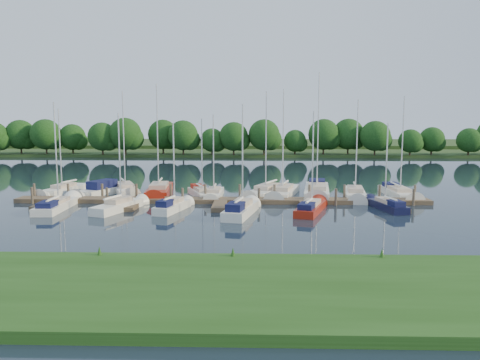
{
  "coord_description": "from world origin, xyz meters",
  "views": [
    {
      "loc": [
        3.02,
        -36.64,
        8.05
      ],
      "look_at": [
        1.79,
        8.0,
        2.2
      ],
      "focal_mm": 35.0,
      "sensor_mm": 36.0,
      "label": 1
    }
  ],
  "objects_px": {
    "sailboat_n_0": "(64,191)",
    "sailboat_n_5": "(214,195)",
    "sailboat_s_2": "(173,207)",
    "dock": "(221,202)",
    "motorboat": "(101,191)"
  },
  "relations": [
    {
      "from": "dock",
      "to": "sailboat_n_0",
      "type": "xyz_separation_m",
      "value": [
        -17.58,
        5.79,
        0.07
      ]
    },
    {
      "from": "sailboat_n_0",
      "to": "sailboat_n_5",
      "type": "xyz_separation_m",
      "value": [
        16.6,
        -2.23,
        -0.0
      ]
    },
    {
      "from": "sailboat_n_0",
      "to": "sailboat_s_2",
      "type": "height_order",
      "value": "sailboat_n_0"
    },
    {
      "from": "dock",
      "to": "motorboat",
      "type": "xyz_separation_m",
      "value": [
        -13.22,
        4.94,
        0.18
      ]
    },
    {
      "from": "sailboat_n_0",
      "to": "sailboat_s_2",
      "type": "xyz_separation_m",
      "value": [
        13.56,
        -9.39,
        0.06
      ]
    },
    {
      "from": "sailboat_n_0",
      "to": "sailboat_n_5",
      "type": "height_order",
      "value": "sailboat_n_0"
    },
    {
      "from": "sailboat_n_0",
      "to": "sailboat_n_5",
      "type": "relative_size",
      "value": 1.08
    },
    {
      "from": "dock",
      "to": "sailboat_n_0",
      "type": "bearing_deg",
      "value": 161.76
    },
    {
      "from": "dock",
      "to": "sailboat_s_2",
      "type": "height_order",
      "value": "sailboat_s_2"
    },
    {
      "from": "motorboat",
      "to": "dock",
      "type": "bearing_deg",
      "value": -176.87
    },
    {
      "from": "dock",
      "to": "motorboat",
      "type": "distance_m",
      "value": 14.12
    },
    {
      "from": "sailboat_n_0",
      "to": "motorboat",
      "type": "distance_m",
      "value": 4.44
    },
    {
      "from": "motorboat",
      "to": "sailboat_s_2",
      "type": "distance_m",
      "value": 12.56
    },
    {
      "from": "sailboat_s_2",
      "to": "sailboat_n_0",
      "type": "bearing_deg",
      "value": 160.25
    },
    {
      "from": "sailboat_n_0",
      "to": "motorboat",
      "type": "xyz_separation_m",
      "value": [
        4.36,
        -0.85,
        0.11
      ]
    }
  ]
}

